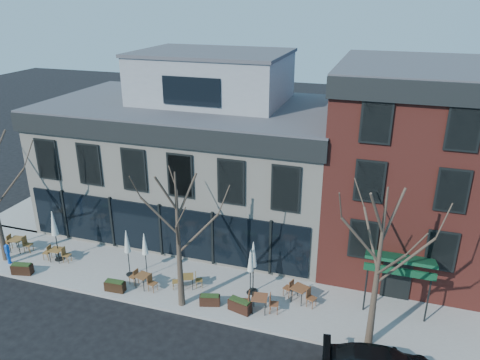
% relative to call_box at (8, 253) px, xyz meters
% --- Properties ---
extents(ground, '(120.00, 120.00, 0.00)m').
position_rel_call_box_xyz_m(ground, '(7.96, 3.50, -0.82)').
color(ground, black).
rests_on(ground, ground).
extents(sidewalk_front, '(33.50, 4.70, 0.15)m').
position_rel_call_box_xyz_m(sidewalk_front, '(11.21, 1.35, -0.74)').
color(sidewalk_front, gray).
rests_on(sidewalk_front, ground).
extents(sidewalk_side, '(4.50, 12.00, 0.15)m').
position_rel_call_box_xyz_m(sidewalk_side, '(-3.29, 9.50, -0.74)').
color(sidewalk_side, gray).
rests_on(sidewalk_side, ground).
extents(corner_building, '(18.39, 10.39, 11.10)m').
position_rel_call_box_xyz_m(corner_building, '(8.03, 8.57, 3.90)').
color(corner_building, beige).
rests_on(corner_building, ground).
extents(red_brick_building, '(8.20, 11.78, 11.18)m').
position_rel_call_box_xyz_m(red_brick_building, '(20.96, 8.48, 4.82)').
color(red_brick_building, maroon).
rests_on(red_brick_building, ground).
extents(tree_mid, '(3.50, 3.55, 7.04)m').
position_rel_call_box_xyz_m(tree_mid, '(10.97, -0.40, 2.97)').
color(tree_mid, '#382B21').
rests_on(tree_mid, sidewalk_front).
extents(tree_right, '(3.72, 3.77, 7.48)m').
position_rel_call_box_xyz_m(tree_right, '(19.97, -0.40, 3.20)').
color(tree_right, '#382B21').
rests_on(tree_right, sidewalk_front).
extents(call_box, '(0.25, 0.25, 1.26)m').
position_rel_call_box_xyz_m(call_box, '(0.00, 0.00, 0.00)').
color(call_box, '#0D42B2').
rests_on(call_box, sidewalk_front).
extents(cafe_set_0, '(1.93, 0.85, 0.99)m').
position_rel_call_box_xyz_m(cafe_set_0, '(-0.54, 1.31, -0.16)').
color(cafe_set_0, brown).
rests_on(cafe_set_0, sidewalk_front).
extents(cafe_set_1, '(1.74, 0.74, 0.90)m').
position_rel_call_box_xyz_m(cafe_set_1, '(2.41, 1.11, -0.21)').
color(cafe_set_1, brown).
rests_on(cafe_set_1, sidewalk_front).
extents(cafe_set_2, '(1.76, 0.81, 0.90)m').
position_rel_call_box_xyz_m(cafe_set_2, '(8.43, 0.30, -0.20)').
color(cafe_set_2, brown).
rests_on(cafe_set_2, sidewalk_front).
extents(cafe_set_3, '(1.63, 1.04, 0.85)m').
position_rel_call_box_xyz_m(cafe_set_3, '(10.65, 0.99, -0.23)').
color(cafe_set_3, brown).
rests_on(cafe_set_3, sidewalk_front).
extents(cafe_set_4, '(1.94, 0.87, 1.00)m').
position_rel_call_box_xyz_m(cafe_set_4, '(14.76, 0.28, -0.15)').
color(cafe_set_4, brown).
rests_on(cafe_set_4, sidewalk_front).
extents(cafe_set_5, '(1.88, 1.10, 0.97)m').
position_rel_call_box_xyz_m(cafe_set_5, '(16.45, 1.67, -0.17)').
color(cafe_set_5, brown).
rests_on(cafe_set_5, sidewalk_front).
extents(umbrella_0, '(0.50, 0.50, 3.10)m').
position_rel_call_box_xyz_m(umbrella_0, '(2.44, 1.22, 1.52)').
color(umbrella_0, black).
rests_on(umbrella_0, sidewalk_front).
extents(umbrella_1, '(0.44, 0.44, 2.73)m').
position_rel_call_box_xyz_m(umbrella_1, '(7.15, 1.11, 1.26)').
color(umbrella_1, black).
rests_on(umbrella_1, sidewalk_front).
extents(umbrella_2, '(0.41, 0.41, 2.59)m').
position_rel_call_box_xyz_m(umbrella_2, '(8.08, 1.33, 1.16)').
color(umbrella_2, black).
rests_on(umbrella_2, sidewalk_front).
extents(umbrella_3, '(0.41, 0.41, 2.53)m').
position_rel_call_box_xyz_m(umbrella_3, '(13.91, 1.55, 1.12)').
color(umbrella_3, black).
rests_on(umbrella_3, sidewalk_front).
extents(umbrella_4, '(0.46, 0.46, 2.90)m').
position_rel_call_box_xyz_m(umbrella_4, '(14.01, 1.73, 1.38)').
color(umbrella_4, black).
rests_on(umbrella_4, sidewalk_front).
extents(planter_0, '(1.18, 0.68, 0.62)m').
position_rel_call_box_xyz_m(planter_0, '(1.48, -0.63, -0.36)').
color(planter_0, black).
rests_on(planter_0, sidewalk_front).
extents(planter_1, '(1.08, 0.48, 0.59)m').
position_rel_call_box_xyz_m(planter_1, '(7.19, -0.42, -0.38)').
color(planter_1, black).
rests_on(planter_1, sidewalk_front).
extents(planter_2, '(1.07, 0.67, 0.56)m').
position_rel_call_box_xyz_m(planter_2, '(12.29, -0.00, -0.39)').
color(planter_2, black).
rests_on(planter_2, sidewalk_front).
extents(planter_3, '(1.22, 0.72, 0.64)m').
position_rel_call_box_xyz_m(planter_3, '(13.86, -0.00, -0.35)').
color(planter_3, black).
rests_on(planter_3, sidewalk_front).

